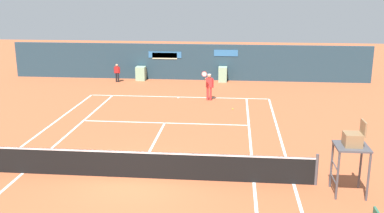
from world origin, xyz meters
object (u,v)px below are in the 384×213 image
at_px(ball_kid_right_post, 117,72).
at_px(tennis_ball_mid_court, 233,109).
at_px(player_on_baseline, 209,84).
at_px(umpire_chair, 352,145).

bearing_deg(ball_kid_right_post, tennis_ball_mid_court, 141.72).
distance_m(player_on_baseline, tennis_ball_mid_court, 2.51).
distance_m(umpire_chair, player_on_baseline, 12.68).
xyz_separation_m(umpire_chair, tennis_ball_mid_court, (-3.68, 9.71, -1.57)).
relative_size(umpire_chair, ball_kid_right_post, 1.91).
relative_size(umpire_chair, tennis_ball_mid_court, 35.16).
bearing_deg(tennis_ball_mid_court, umpire_chair, -69.23).
xyz_separation_m(umpire_chair, player_on_baseline, (-5.07, 11.60, -0.67)).
height_order(ball_kid_right_post, tennis_ball_mid_court, ball_kid_right_post).
height_order(umpire_chair, ball_kid_right_post, umpire_chair).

